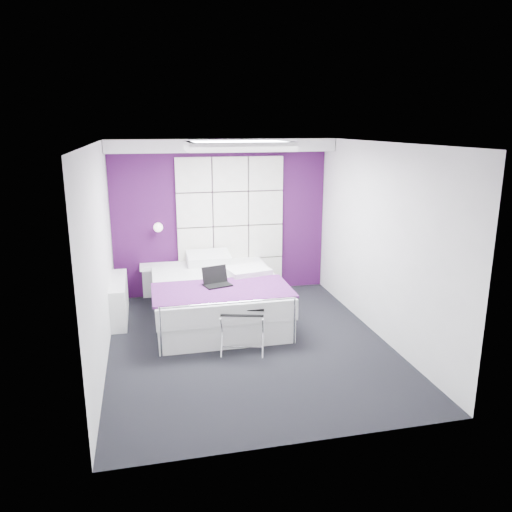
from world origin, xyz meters
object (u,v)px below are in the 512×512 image
Objects in this scene: wall_lamp at (158,227)px; bed at (216,296)px; nightstand at (155,266)px; luggage_rack at (243,332)px; radiator at (119,299)px; laptop at (217,280)px.

wall_lamp is 0.07× the size of bed.
bed reaches higher than nightstand.
luggage_rack is (1.02, -2.22, -0.31)m from nightstand.
bed is at bearing -53.78° from wall_lamp.
radiator is at bearing -127.43° from nightstand.
laptop is (-0.04, -0.38, 0.37)m from bed.
nightstand is at bearing 52.57° from radiator.
luggage_rack is (1.57, -1.50, -0.03)m from radiator.
nightstand is 1.29× the size of laptop.
radiator reaches higher than luggage_rack.
radiator is 1.58m from laptop.
radiator is at bearing 138.60° from laptop.
laptop reaches higher than luggage_rack.
nightstand is (-0.09, -0.04, -0.65)m from wall_lamp.
laptop is at bearing 118.47° from luggage_rack.
luggage_rack is at bearing -82.51° from bed.
wall_lamp is 0.28× the size of luggage_rack.
laptop is at bearing -26.04° from radiator.
nightstand is 1.62m from laptop.
radiator is 0.95m from nightstand.
nightstand reaches higher than luggage_rack.
radiator is (-0.64, -0.76, -0.92)m from wall_lamp.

